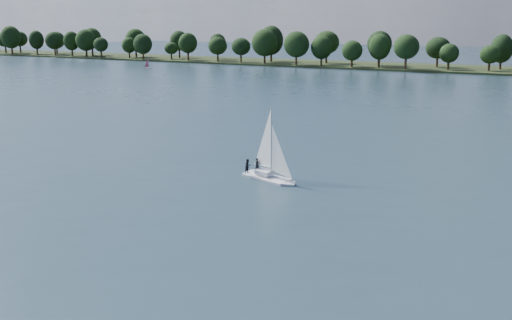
{
  "coord_description": "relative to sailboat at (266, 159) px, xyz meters",
  "views": [
    {
      "loc": [
        41.25,
        -25.72,
        18.14
      ],
      "look_at": [
        10.01,
        31.02,
        2.5
      ],
      "focal_mm": 40.0,
      "sensor_mm": 36.0,
      "label": 1
    }
  ],
  "objects": [
    {
      "name": "pontoon",
      "position": [
        -211.4,
        159.5,
        -2.57
      ],
      "size": [
        4.12,
        2.24,
        0.5
      ],
      "primitive_type": "cube",
      "rotation": [
        0.0,
        0.0,
        -0.06
      ],
      "color": "#5D6063",
      "rests_on": "ground"
    },
    {
      "name": "treeline",
      "position": [
        -22.58,
        175.45,
        5.55
      ],
      "size": [
        562.97,
        73.91,
        17.8
      ],
      "color": "black",
      "rests_on": "ground"
    },
    {
      "name": "far_shore",
      "position": [
        -10.87,
        179.97,
        -2.57
      ],
      "size": [
        660.0,
        40.0,
        1.5
      ],
      "primitive_type": "cube",
      "color": "black",
      "rests_on": "ground"
    },
    {
      "name": "sailboat",
      "position": [
        0.0,
        0.0,
        0.0
      ],
      "size": [
        7.25,
        3.83,
        9.2
      ],
      "rotation": [
        0.0,
        0.0,
        -0.28
      ],
      "color": "white",
      "rests_on": "ground"
    },
    {
      "name": "dinghy_pink",
      "position": [
        -120.29,
        125.54,
        -1.42
      ],
      "size": [
        3.26,
        2.25,
        4.85
      ],
      "rotation": [
        0.0,
        0.0,
        0.39
      ],
      "color": "silver",
      "rests_on": "ground"
    },
    {
      "name": "ground",
      "position": [
        -10.87,
        67.97,
        -2.57
      ],
      "size": [
        700.0,
        700.0,
        0.0
      ],
      "primitive_type": "plane",
      "color": "#233342",
      "rests_on": "ground"
    }
  ]
}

